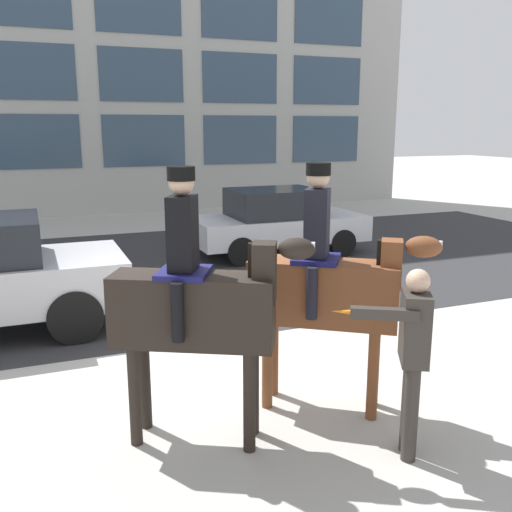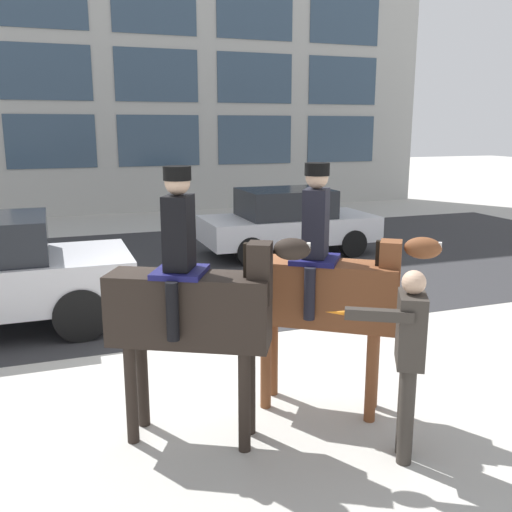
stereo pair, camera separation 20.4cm
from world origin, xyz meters
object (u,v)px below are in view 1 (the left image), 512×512
object	(u,v)px
mounted_horse_companion	(326,286)
pedestrian_bystander	(412,349)
street_car_far_lane	(277,221)
mounted_horse_lead	(196,303)

from	to	relation	value
mounted_horse_companion	pedestrian_bystander	distance (m)	1.15
mounted_horse_companion	street_car_far_lane	bearing A→B (deg)	105.21
mounted_horse_companion	pedestrian_bystander	bearing A→B (deg)	-42.08
mounted_horse_lead	pedestrian_bystander	size ratio (longest dim) A/B	1.48
mounted_horse_lead	mounted_horse_companion	size ratio (longest dim) A/B	1.00
mounted_horse_lead	street_car_far_lane	xyz separation A→B (m)	(3.89, 7.03, -0.57)
mounted_horse_lead	pedestrian_bystander	distance (m)	1.90
pedestrian_bystander	mounted_horse_companion	bearing A→B (deg)	-47.32
mounted_horse_companion	pedestrian_bystander	xyz separation A→B (m)	(0.24, -1.08, -0.29)
mounted_horse_companion	street_car_far_lane	size ratio (longest dim) A/B	0.64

